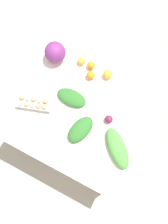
{
  "coord_description": "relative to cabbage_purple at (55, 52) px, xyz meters",
  "views": [
    {
      "loc": [
        -0.19,
        0.37,
        2.54
      ],
      "look_at": [
        0.0,
        0.0,
        0.74
      ],
      "focal_mm": 35.0,
      "sensor_mm": 36.0,
      "label": 1
    }
  ],
  "objects": [
    {
      "name": "ground_plane",
      "position": [
        -0.46,
        0.34,
        -0.82
      ],
      "size": [
        8.0,
        8.0,
        0.0
      ],
      "primitive_type": "plane",
      "color": "#B2A899"
    },
    {
      "name": "egg_carton",
      "position": [
        -0.05,
        0.47,
        -0.05
      ],
      "size": [
        0.31,
        0.2,
        0.09
      ],
      "rotation": [
        0.0,
        0.0,
        0.32
      ],
      "color": "#B7B7B2",
      "rests_on": "dining_table"
    },
    {
      "name": "cabbage_purple",
      "position": [
        0.0,
        0.0,
        0.0
      ],
      "size": [
        0.19,
        0.19,
        0.19
      ],
      "primitive_type": "sphere",
      "color": "#7A2D75",
      "rests_on": "dining_table"
    },
    {
      "name": "dining_table",
      "position": [
        -0.46,
        0.34,
        -0.18
      ],
      "size": [
        1.22,
        1.05,
        0.72
      ],
      "color": "silver",
      "rests_on": "ground_plane"
    },
    {
      "name": "greens_bunch_kale",
      "position": [
        -0.31,
        0.28,
        -0.06
      ],
      "size": [
        0.27,
        0.15,
        0.06
      ],
      "primitive_type": "ellipsoid",
      "rotation": [
        0.0,
        0.0,
        3.16
      ],
      "color": "#2D6B28",
      "rests_on": "dining_table"
    },
    {
      "name": "orange_3",
      "position": [
        -0.32,
        -0.06,
        -0.06
      ],
      "size": [
        0.07,
        0.07,
        0.07
      ],
      "primitive_type": "sphere",
      "color": "orange",
      "rests_on": "dining_table"
    },
    {
      "name": "orange_1",
      "position": [
        -0.23,
        -0.06,
        -0.06
      ],
      "size": [
        0.07,
        0.07,
        0.07
      ],
      "primitive_type": "sphere",
      "color": "#F9A833",
      "rests_on": "dining_table"
    },
    {
      "name": "greens_bunch_scallion",
      "position": [
        -0.84,
        0.49,
        -0.05
      ],
      "size": [
        0.35,
        0.34,
        0.08
      ],
      "primitive_type": "ellipsoid",
      "rotation": [
        0.0,
        0.0,
        2.39
      ],
      "color": "#4C933D",
      "rests_on": "dining_table"
    },
    {
      "name": "orange_2",
      "position": [
        -0.49,
        -0.05,
        -0.05
      ],
      "size": [
        0.08,
        0.08,
        0.08
      ],
      "primitive_type": "sphere",
      "color": "#F9A833",
      "rests_on": "dining_table"
    },
    {
      "name": "beet_root",
      "position": [
        -0.67,
        0.31,
        -0.06
      ],
      "size": [
        0.07,
        0.07,
        0.07
      ],
      "primitive_type": "sphere",
      "color": "maroon",
      "rests_on": "dining_table"
    },
    {
      "name": "orange_0",
      "position": [
        -0.36,
        0.03,
        -0.06
      ],
      "size": [
        0.07,
        0.07,
        0.07
      ],
      "primitive_type": "sphere",
      "color": "orange",
      "rests_on": "dining_table"
    },
    {
      "name": "greens_bunch_dandelion",
      "position": [
        -0.5,
        0.49,
        -0.05
      ],
      "size": [
        0.21,
        0.29,
        0.08
      ],
      "primitive_type": "ellipsoid",
      "rotation": [
        0.0,
        0.0,
        4.47
      ],
      "color": "#2D6B28",
      "rests_on": "dining_table"
    }
  ]
}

